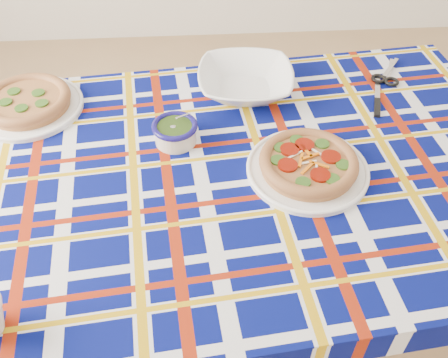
{
  "coord_description": "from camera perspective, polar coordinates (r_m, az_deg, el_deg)",
  "views": [
    {
      "loc": [
        -0.13,
        -0.94,
        1.6
      ],
      "look_at": [
        -0.07,
        -0.09,
        0.75
      ],
      "focal_mm": 40.0,
      "sensor_mm": 36.0,
      "label": 1
    }
  ],
  "objects": [
    {
      "name": "second_focaccia_plate",
      "position": [
        1.54,
        -21.6,
        8.29
      ],
      "size": [
        0.32,
        0.32,
        0.06
      ],
      "primitive_type": null,
      "rotation": [
        0.0,
        0.0,
        -0.02
      ],
      "color": "#A26739",
      "rests_on": "tablecloth"
    },
    {
      "name": "main_focaccia_plate",
      "position": [
        1.25,
        9.63,
        1.84
      ],
      "size": [
        0.32,
        0.32,
        0.06
      ],
      "primitive_type": null,
      "rotation": [
        0.0,
        0.0,
        0.02
      ],
      "color": "#A26739",
      "rests_on": "tablecloth"
    },
    {
      "name": "kitchen_scissors",
      "position": [
        1.7,
        18.48,
        11.93
      ],
      "size": [
        0.17,
        0.21,
        0.02
      ],
      "primitive_type": null,
      "rotation": [
        0.0,
        0.0,
        1.06
      ],
      "color": "silver",
      "rests_on": "tablecloth"
    },
    {
      "name": "table_knife",
      "position": [
        1.6,
        17.14,
        9.8
      ],
      "size": [
        0.08,
        0.21,
        0.01
      ],
      "primitive_type": null,
      "rotation": [
        0.0,
        0.0,
        1.28
      ],
      "color": "silver",
      "rests_on": "tablecloth"
    },
    {
      "name": "tablecloth",
      "position": [
        1.3,
        0.96,
        -0.54
      ],
      "size": [
        1.68,
        1.16,
        0.1
      ],
      "primitive_type": null,
      "rotation": [
        0.0,
        0.0,
        0.1
      ],
      "color": "#050B58",
      "rests_on": "dining_table"
    },
    {
      "name": "serving_bowl",
      "position": [
        1.51,
        2.46,
        11.07
      ],
      "size": [
        0.3,
        0.3,
        0.07
      ],
      "primitive_type": "imported",
      "rotation": [
        0.0,
        0.0,
        -0.06
      ],
      "color": "white",
      "rests_on": "tablecloth"
    },
    {
      "name": "dining_table",
      "position": [
        1.32,
        0.95,
        -1.28
      ],
      "size": [
        1.64,
        1.12,
        0.73
      ],
      "rotation": [
        0.0,
        0.0,
        0.1
      ],
      "color": "brown",
      "rests_on": "floor"
    },
    {
      "name": "pesto_bowl",
      "position": [
        1.33,
        -5.62,
        5.51
      ],
      "size": [
        0.15,
        0.15,
        0.07
      ],
      "primitive_type": null,
      "rotation": [
        0.0,
        0.0,
        0.25
      ],
      "color": "#1C310D",
      "rests_on": "tablecloth"
    },
    {
      "name": "floor",
      "position": [
        1.87,
        2.04,
        -14.59
      ],
      "size": [
        4.0,
        4.0,
        0.0
      ],
      "primitive_type": "plane",
      "color": "#9F7A52",
      "rests_on": "ground"
    }
  ]
}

